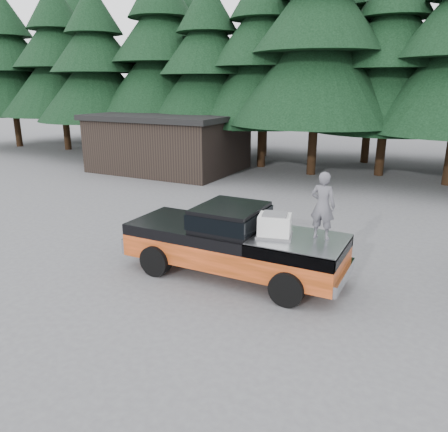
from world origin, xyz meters
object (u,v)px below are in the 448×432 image
at_px(man_on_bed, 323,206).
at_px(utility_building, 169,142).
at_px(pickup_truck, 234,252).
at_px(air_compressor, 275,226).

xyz_separation_m(man_on_bed, utility_building, (-12.33, 11.67, -0.49)).
bearing_deg(man_on_bed, pickup_truck, 10.33).
xyz_separation_m(pickup_truck, utility_building, (-10.08, 11.94, 1.00)).
bearing_deg(man_on_bed, air_compressor, 24.08).
bearing_deg(air_compressor, man_on_bed, 6.41).
xyz_separation_m(air_compressor, utility_building, (-11.27, 12.07, 0.07)).
relative_size(air_compressor, utility_building, 0.09).
distance_m(pickup_truck, man_on_bed, 2.71).
relative_size(pickup_truck, man_on_bed, 3.62).
distance_m(man_on_bed, utility_building, 16.98).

